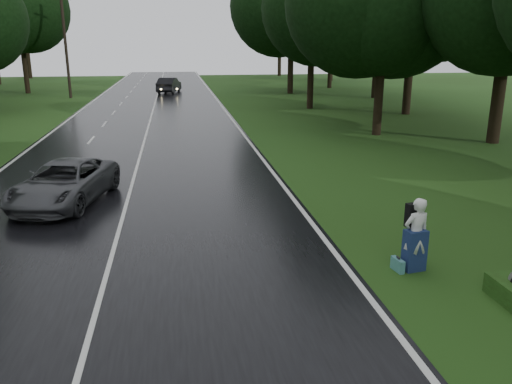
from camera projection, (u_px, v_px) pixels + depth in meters
ground at (97, 312)px, 10.70m from camera, size 160.00×160.00×0.00m
road at (145, 139)px, 29.67m from camera, size 12.00×140.00×0.04m
lane_center at (145, 139)px, 29.66m from camera, size 0.12×140.00×0.01m
grey_car at (64, 183)px, 17.68m from camera, size 3.53×5.56×1.43m
far_car at (169, 85)px, 56.36m from camera, size 2.77×5.26×1.65m
hitchhiker at (415, 237)px, 12.48m from camera, size 0.74×0.69×1.84m
suitcase at (398, 265)px, 12.59m from camera, size 0.20×0.47×0.32m
utility_pole_far at (71, 98)px, 51.69m from camera, size 1.80×0.28×10.34m
tree_left_f at (28, 93)px, 56.50m from camera, size 10.09×10.09×15.77m
tree_right_d at (376, 135)px, 31.22m from camera, size 8.32×8.32×13.00m
tree_right_e at (310, 108)px, 43.62m from camera, size 8.80×8.80×13.75m
tree_right_f at (290, 93)px, 56.27m from camera, size 9.72×9.72×15.19m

